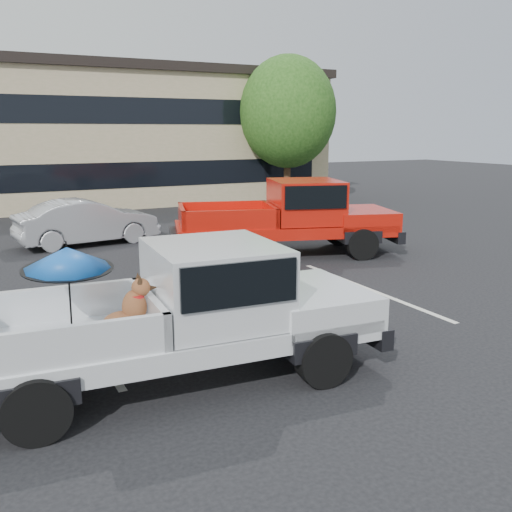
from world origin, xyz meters
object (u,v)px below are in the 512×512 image
(silver_pickup, at_px, (199,305))
(silver_sedan, at_px, (87,222))
(tree_right, at_px, (288,112))
(tree_back, at_px, (170,112))
(red_pickup, at_px, (299,214))

(silver_pickup, bearing_deg, silver_sedan, 90.83)
(tree_right, bearing_deg, tree_back, 110.56)
(silver_pickup, relative_size, silver_sedan, 1.40)
(silver_pickup, height_order, red_pickup, silver_pickup)
(tree_right, height_order, silver_pickup, tree_right)
(tree_back, distance_m, silver_sedan, 16.33)
(red_pickup, distance_m, silver_sedan, 6.44)
(tree_right, height_order, silver_sedan, tree_right)
(silver_sedan, bearing_deg, tree_back, -35.23)
(silver_pickup, distance_m, silver_sedan, 10.50)
(tree_back, height_order, silver_sedan, tree_back)
(tree_back, bearing_deg, red_pickup, -97.76)
(tree_right, distance_m, silver_sedan, 12.56)
(silver_pickup, xyz_separation_m, silver_sedan, (0.49, 10.48, -0.37))
(tree_back, relative_size, silver_pickup, 1.23)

